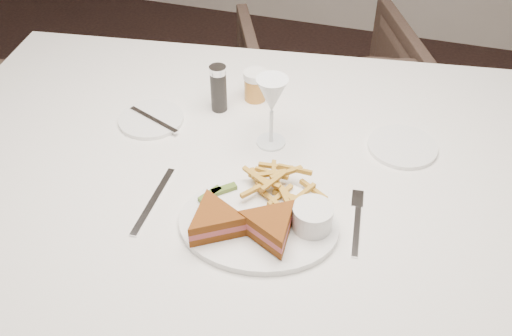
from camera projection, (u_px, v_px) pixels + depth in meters
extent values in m
cube|color=white|center=(261.00, 277.00, 1.51)|extent=(1.73, 1.27, 0.75)
imported|color=#46342B|center=(326.00, 91.00, 2.27)|extent=(0.83, 0.81, 0.66)
ellipsoid|color=white|center=(258.00, 224.00, 1.13)|extent=(0.35, 0.29, 0.01)
cube|color=silver|center=(153.00, 201.00, 1.19)|extent=(0.02, 0.21, 0.00)
cylinder|color=white|center=(151.00, 119.00, 1.40)|extent=(0.16, 0.16, 0.01)
cylinder|color=white|center=(402.00, 147.00, 1.32)|extent=(0.16, 0.16, 0.01)
cylinder|color=black|center=(219.00, 88.00, 1.40)|extent=(0.04, 0.04, 0.12)
cylinder|color=#B6742B|center=(255.00, 86.00, 1.45)|extent=(0.06, 0.06, 0.08)
cube|color=#496322|center=(224.00, 189.00, 1.19)|extent=(0.05, 0.05, 0.01)
cube|color=#496322|center=(210.00, 195.00, 1.18)|extent=(0.04, 0.06, 0.01)
cylinder|color=white|center=(312.00, 217.00, 1.10)|extent=(0.08, 0.08, 0.05)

